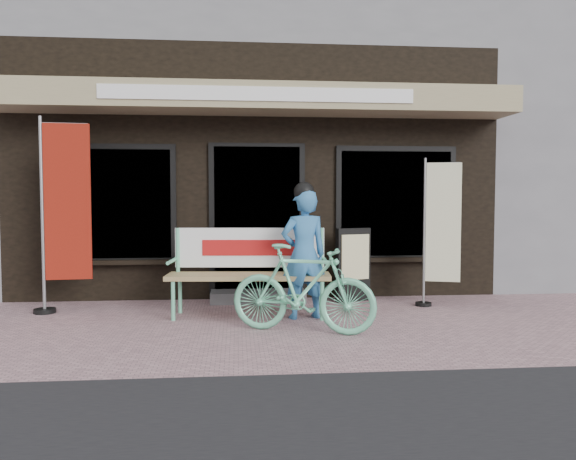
{
  "coord_description": "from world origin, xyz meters",
  "views": [
    {
      "loc": [
        -0.29,
        -5.94,
        1.43
      ],
      "look_at": [
        0.32,
        0.7,
        1.05
      ],
      "focal_mm": 35.0,
      "sensor_mm": 36.0,
      "label": 1
    }
  ],
  "objects": [
    {
      "name": "menu_stand",
      "position": [
        1.31,
        1.65,
        0.52
      ],
      "size": [
        0.51,
        0.26,
        1.02
      ],
      "rotation": [
        0.0,
        0.0,
        0.33
      ],
      "color": "black",
      "rests_on": "ground"
    },
    {
      "name": "person",
      "position": [
        0.5,
        0.63,
        0.8
      ],
      "size": [
        0.62,
        0.47,
        1.62
      ],
      "rotation": [
        0.0,
        0.0,
        0.2
      ],
      "color": "teal",
      "rests_on": "ground"
    },
    {
      "name": "ground",
      "position": [
        0.0,
        0.0,
        0.0
      ],
      "size": [
        70.0,
        70.0,
        0.0
      ],
      "primitive_type": "plane",
      "color": "#AA8289",
      "rests_on": "ground"
    },
    {
      "name": "nobori_red",
      "position": [
        -2.43,
        1.24,
        1.26
      ],
      "size": [
        0.72,
        0.29,
        2.43
      ],
      "rotation": [
        0.0,
        0.0,
        0.1
      ],
      "color": "gray",
      "rests_on": "ground"
    },
    {
      "name": "bench",
      "position": [
        -0.14,
        0.88,
        0.62
      ],
      "size": [
        1.99,
        0.66,
        1.06
      ],
      "rotation": [
        0.0,
        0.0,
        -0.08
      ],
      "color": "#68CC9E",
      "rests_on": "ground"
    },
    {
      "name": "bicycle",
      "position": [
        0.41,
        -0.09,
        0.47
      ],
      "size": [
        1.63,
        0.99,
        0.94
      ],
      "primitive_type": "imported",
      "rotation": [
        0.0,
        0.0,
        1.2
      ],
      "color": "#68CC9E",
      "rests_on": "ground"
    },
    {
      "name": "storefront",
      "position": [
        0.0,
        4.96,
        2.99
      ],
      "size": [
        7.0,
        6.77,
        6.0
      ],
      "color": "black",
      "rests_on": "ground"
    },
    {
      "name": "nobori_cream",
      "position": [
        2.37,
        1.18,
        1.01
      ],
      "size": [
        0.58,
        0.29,
        1.96
      ],
      "rotation": [
        0.0,
        0.0,
        -0.32
      ],
      "color": "gray",
      "rests_on": "ground"
    }
  ]
}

